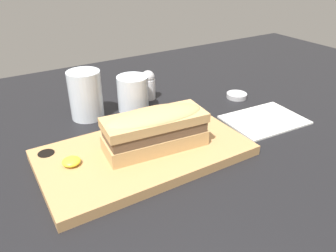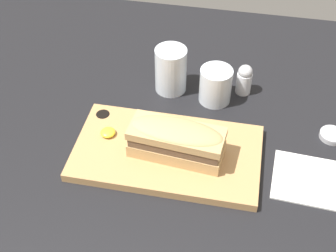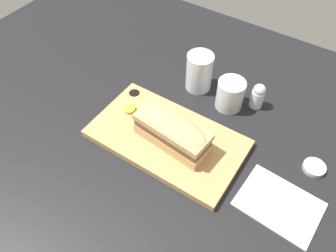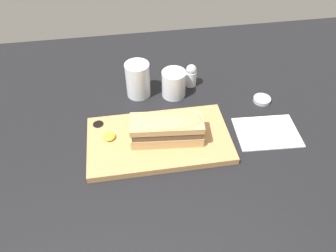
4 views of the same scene
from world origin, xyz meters
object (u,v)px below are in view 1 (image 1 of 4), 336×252
(wine_glass, at_px, (133,95))
(napkin, at_px, (264,120))
(sandwich, at_px, (155,128))
(water_glass, at_px, (86,98))
(serving_board, at_px, (144,152))
(salt_shaker, at_px, (148,85))
(condiment_dish, at_px, (237,96))

(wine_glass, relative_size, napkin, 0.47)
(sandwich, xyz_separation_m, wine_glass, (0.05, 0.20, -0.02))
(water_glass, bearing_deg, wine_glass, -10.45)
(serving_board, height_order, water_glass, water_glass)
(sandwich, relative_size, water_glass, 1.75)
(salt_shaker, distance_m, condiment_dish, 0.23)
(serving_board, xyz_separation_m, water_glass, (-0.03, 0.22, 0.04))
(serving_board, xyz_separation_m, condiment_dish, (0.34, 0.12, -0.00))
(serving_board, height_order, salt_shaker, salt_shaker)
(napkin, bearing_deg, water_glass, 145.86)
(wine_glass, bearing_deg, condiment_dish, -16.03)
(serving_board, bearing_deg, salt_shaker, 59.80)
(napkin, height_order, condiment_dish, condiment_dish)
(sandwich, relative_size, wine_glass, 2.30)
(serving_board, distance_m, napkin, 0.30)
(salt_shaker, xyz_separation_m, condiment_dish, (0.20, -0.12, -0.03))
(sandwich, bearing_deg, condiment_dish, 21.90)
(sandwich, height_order, condiment_dish, sandwich)
(wine_glass, bearing_deg, water_glass, 169.55)
(water_glass, xyz_separation_m, salt_shaker, (0.17, 0.02, -0.01))
(salt_shaker, bearing_deg, napkin, -56.34)
(wine_glass, relative_size, condiment_dish, 1.60)
(napkin, distance_m, salt_shaker, 0.30)
(napkin, bearing_deg, sandwich, 178.90)
(salt_shaker, bearing_deg, wine_glass, -147.29)
(water_glass, xyz_separation_m, napkin, (0.34, -0.23, -0.05))
(wine_glass, bearing_deg, sandwich, -104.80)
(serving_board, bearing_deg, water_glass, 98.78)
(sandwich, relative_size, napkin, 1.08)
(wine_glass, distance_m, salt_shaker, 0.08)
(condiment_dish, bearing_deg, wine_glass, 163.97)
(serving_board, bearing_deg, wine_glass, 69.16)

